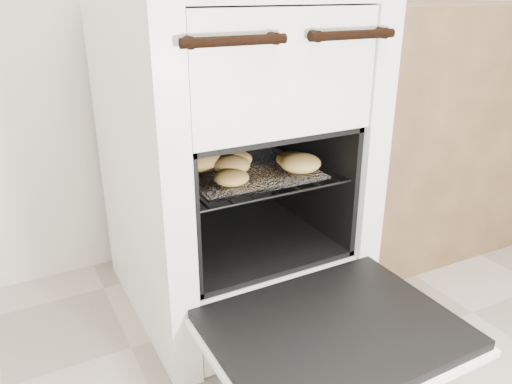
% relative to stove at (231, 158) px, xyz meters
% --- Properties ---
extents(stove, '(0.64, 0.71, 0.98)m').
position_rel_stove_xyz_m(stove, '(0.00, 0.00, 0.00)').
color(stove, white).
rests_on(stove, ground).
extents(oven_door, '(0.58, 0.45, 0.04)m').
position_rel_stove_xyz_m(oven_door, '(-0.00, -0.54, -0.27)').
color(oven_door, black).
rests_on(oven_door, stove).
extents(oven_rack, '(0.47, 0.45, 0.01)m').
position_rel_stove_xyz_m(oven_rack, '(0.00, -0.07, -0.02)').
color(oven_rack, black).
rests_on(oven_rack, stove).
extents(foil_sheet, '(0.36, 0.32, 0.01)m').
position_rel_stove_xyz_m(foil_sheet, '(-0.00, -0.09, -0.01)').
color(foil_sheet, white).
rests_on(foil_sheet, oven_rack).
extents(baked_rolls, '(0.39, 0.29, 0.06)m').
position_rel_stove_xyz_m(baked_rolls, '(-0.01, -0.11, 0.02)').
color(baked_rolls, tan).
rests_on(baked_rolls, foil_sheet).
extents(counter, '(0.92, 0.63, 0.90)m').
position_rel_stove_xyz_m(counter, '(0.87, 0.09, -0.03)').
color(counter, olive).
rests_on(counter, ground).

